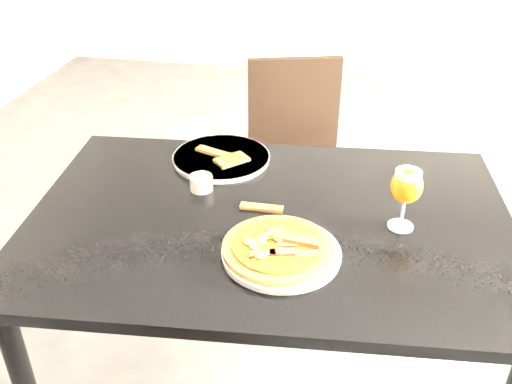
% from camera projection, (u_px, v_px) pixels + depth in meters
% --- Properties ---
extents(ground, '(6.00, 6.00, 0.00)m').
position_uv_depth(ground, '(362.00, 378.00, 1.93)').
color(ground, '#4E4E51').
rests_on(ground, ground).
extents(dining_table, '(1.26, 0.90, 0.75)m').
position_uv_depth(dining_table, '(269.00, 245.00, 1.46)').
color(dining_table, black).
rests_on(dining_table, ground).
extents(chair_far, '(0.48, 0.48, 0.84)m').
position_uv_depth(chair_far, '(296.00, 158.00, 2.29)').
color(chair_far, black).
rests_on(chair_far, ground).
extents(plate_main, '(0.34, 0.34, 0.01)m').
position_uv_depth(plate_main, '(281.00, 253.00, 1.28)').
color(plate_main, white).
rests_on(plate_main, dining_table).
extents(pizza, '(0.25, 0.25, 0.03)m').
position_uv_depth(pizza, '(278.00, 247.00, 1.27)').
color(pizza, olive).
rests_on(pizza, plate_main).
extents(plate_second, '(0.35, 0.35, 0.01)m').
position_uv_depth(plate_second, '(221.00, 158.00, 1.67)').
color(plate_second, white).
rests_on(plate_second, dining_table).
extents(crust_scraps, '(0.17, 0.12, 0.01)m').
position_uv_depth(crust_scraps, '(226.00, 157.00, 1.64)').
color(crust_scraps, olive).
rests_on(crust_scraps, plate_second).
extents(loose_crust, '(0.11, 0.03, 0.01)m').
position_uv_depth(loose_crust, '(261.00, 207.00, 1.44)').
color(loose_crust, olive).
rests_on(loose_crust, dining_table).
extents(sauce_cup, '(0.06, 0.06, 0.04)m').
position_uv_depth(sauce_cup, '(201.00, 182.00, 1.52)').
color(sauce_cup, beige).
rests_on(sauce_cup, dining_table).
extents(beer_glass, '(0.08, 0.08, 0.16)m').
position_uv_depth(beer_glass, '(407.00, 186.00, 1.32)').
color(beer_glass, '#B0B4B9').
rests_on(beer_glass, dining_table).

